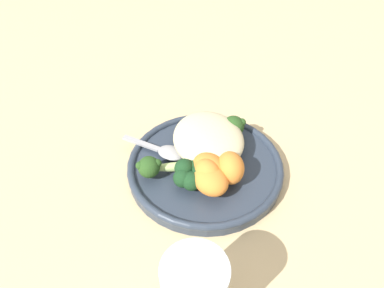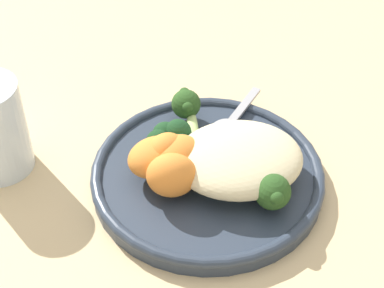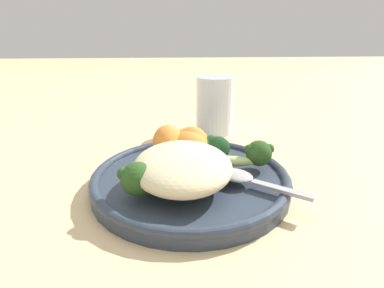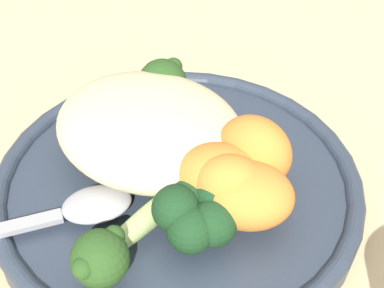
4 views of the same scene
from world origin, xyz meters
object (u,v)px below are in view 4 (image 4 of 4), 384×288
(spoon, at_px, (82,208))
(broccoli_stalk_3, at_px, (122,239))
(broccoli_stalk_0, at_px, (176,107))
(kale_tuft, at_px, (196,212))
(broccoli_stalk_1, at_px, (160,128))
(quinoa_mound, at_px, (149,129))
(plate, at_px, (177,189))
(sweet_potato_chunk_0, at_px, (254,151))
(sweet_potato_chunk_3, at_px, (218,176))
(sweet_potato_chunk_1, at_px, (229,187))
(sweet_potato_chunk_2, at_px, (245,195))
(broccoli_stalk_2, at_px, (149,163))

(spoon, bearing_deg, broccoli_stalk_3, 112.40)
(broccoli_stalk_0, height_order, kale_tuft, broccoli_stalk_0)
(broccoli_stalk_1, height_order, broccoli_stalk_3, broccoli_stalk_1)
(quinoa_mound, height_order, kale_tuft, quinoa_mound)
(plate, relative_size, broccoli_stalk_0, 2.11)
(quinoa_mound, bearing_deg, sweet_potato_chunk_0, 13.32)
(broccoli_stalk_0, height_order, sweet_potato_chunk_3, sweet_potato_chunk_3)
(broccoli_stalk_0, bearing_deg, sweet_potato_chunk_1, 178.85)
(quinoa_mound, xyz_separation_m, sweet_potato_chunk_3, (0.06, -0.01, 0.00))
(sweet_potato_chunk_0, bearing_deg, broccoli_stalk_1, -173.05)
(sweet_potato_chunk_2, distance_m, sweet_potato_chunk_3, 0.02)
(broccoli_stalk_0, relative_size, spoon, 1.15)
(sweet_potato_chunk_1, distance_m, kale_tuft, 0.03)
(broccoli_stalk_0, distance_m, sweet_potato_chunk_2, 0.10)
(quinoa_mound, distance_m, sweet_potato_chunk_2, 0.08)
(plate, xyz_separation_m, sweet_potato_chunk_0, (0.04, 0.03, 0.03))
(broccoli_stalk_3, xyz_separation_m, sweet_potato_chunk_2, (0.04, 0.06, 0.01))
(broccoli_stalk_2, bearing_deg, plate, -178.20)
(quinoa_mound, xyz_separation_m, spoon, (-0.00, -0.07, -0.02))
(broccoli_stalk_0, height_order, broccoli_stalk_2, broccoli_stalk_0)
(plate, distance_m, sweet_potato_chunk_1, 0.05)
(sweet_potato_chunk_0, xyz_separation_m, sweet_potato_chunk_3, (-0.01, -0.03, -0.00))
(plate, height_order, broccoli_stalk_2, broccoli_stalk_2)
(broccoli_stalk_2, height_order, broccoli_stalk_3, broccoli_stalk_3)
(plate, height_order, broccoli_stalk_3, broccoli_stalk_3)
(sweet_potato_chunk_0, relative_size, sweet_potato_chunk_3, 0.89)
(quinoa_mound, xyz_separation_m, broccoli_stalk_2, (0.01, -0.02, -0.01))
(broccoli_stalk_1, height_order, sweet_potato_chunk_0, sweet_potato_chunk_0)
(quinoa_mound, relative_size, broccoli_stalk_0, 1.13)
(broccoli_stalk_0, height_order, broccoli_stalk_3, broccoli_stalk_0)
(plate, distance_m, broccoli_stalk_3, 0.07)
(quinoa_mound, height_order, broccoli_stalk_2, quinoa_mound)
(quinoa_mound, bearing_deg, sweet_potato_chunk_3, -11.54)
(kale_tuft, height_order, spoon, kale_tuft)
(quinoa_mound, relative_size, sweet_potato_chunk_1, 2.89)
(broccoli_stalk_1, relative_size, sweet_potato_chunk_1, 2.63)
(sweet_potato_chunk_2, bearing_deg, sweet_potato_chunk_3, 171.79)
(broccoli_stalk_3, bearing_deg, sweet_potato_chunk_2, 152.38)
(sweet_potato_chunk_2, distance_m, kale_tuft, 0.03)
(broccoli_stalk_3, distance_m, kale_tuft, 0.04)
(quinoa_mound, bearing_deg, spoon, -91.09)
(sweet_potato_chunk_0, distance_m, spoon, 0.11)
(broccoli_stalk_2, distance_m, kale_tuft, 0.05)
(kale_tuft, bearing_deg, plate, 138.69)
(broccoli_stalk_3, distance_m, sweet_potato_chunk_0, 0.10)
(broccoli_stalk_1, relative_size, sweet_potato_chunk_0, 2.37)
(sweet_potato_chunk_0, height_order, sweet_potato_chunk_2, sweet_potato_chunk_0)
(sweet_potato_chunk_3, bearing_deg, broccoli_stalk_2, -170.08)
(broccoli_stalk_0, xyz_separation_m, broccoli_stalk_3, (0.04, -0.11, -0.00))
(plate, bearing_deg, sweet_potato_chunk_1, -9.02)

